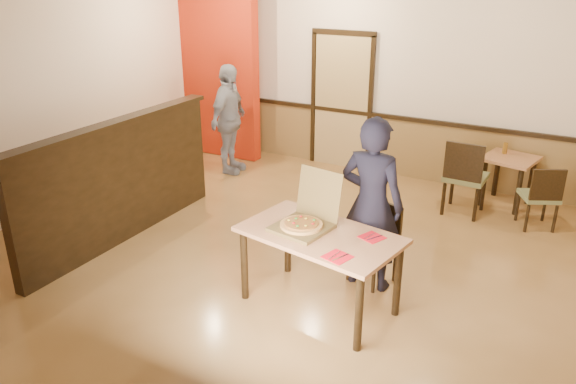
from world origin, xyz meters
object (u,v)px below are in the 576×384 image
at_px(diner, 371,204).
at_px(pizza_box, 305,221).
at_px(main_table, 320,244).
at_px(side_chair_right, 541,195).
at_px(condiment, 505,148).
at_px(diner_chair, 377,239).
at_px(side_table, 509,169).
at_px(passerby, 229,120).
at_px(side_chair_left, 465,175).

distance_m(diner, pizza_box, 0.73).
height_order(main_table, side_chair_right, side_chair_right).
bearing_deg(side_chair_right, condiment, -77.80).
relative_size(diner_chair, side_chair_right, 1.00).
distance_m(side_table, condiment, 0.29).
bearing_deg(pizza_box, main_table, -1.40).
bearing_deg(side_table, pizza_box, -111.31).
bearing_deg(side_table, diner_chair, -107.74).
distance_m(main_table, diner_chair, 0.84).
height_order(side_chair_right, side_table, side_chair_right).
height_order(pizza_box, condiment, pizza_box).
distance_m(diner_chair, condiment, 2.95).
distance_m(main_table, pizza_box, 0.25).
bearing_deg(side_chair_right, main_table, 33.82).
distance_m(side_table, pizza_box, 3.70).
xyz_separation_m(main_table, condiment, (1.06, 3.59, 0.08)).
bearing_deg(passerby, side_table, -87.87).
bearing_deg(diner_chair, side_chair_right, 76.76).
relative_size(diner, passerby, 1.05).
distance_m(diner, condiment, 3.08).
distance_m(side_chair_left, condiment, 0.85).
xyz_separation_m(side_table, diner, (-0.90, -2.85, 0.38)).
bearing_deg(passerby, main_table, -141.44).
bearing_deg(side_table, main_table, -108.52).
height_order(main_table, passerby, passerby).
xyz_separation_m(main_table, pizza_box, (-0.18, 0.03, 0.17)).
height_order(side_table, diner, diner).
bearing_deg(side_chair_left, main_table, 77.56).
height_order(side_chair_right, condiment, condiment).
bearing_deg(diner, diner_chair, -102.94).
bearing_deg(pizza_box, passerby, 144.14).
bearing_deg(pizza_box, side_table, 77.90).
distance_m(diner_chair, diner, 0.46).
bearing_deg(side_table, passerby, -170.03).
bearing_deg(diner, side_chair_right, -120.53).
xyz_separation_m(passerby, condiment, (3.95, 0.84, -0.09)).
height_order(side_chair_left, side_chair_right, side_chair_left).
distance_m(passerby, condiment, 4.04).
bearing_deg(diner, passerby, -33.10).
distance_m(side_chair_right, diner, 2.67).
bearing_deg(main_table, pizza_box, 179.26).
bearing_deg(pizza_box, diner, 62.37).
relative_size(pizza_box, condiment, 4.23).
height_order(side_chair_left, side_table, side_chair_left).
height_order(diner, condiment, diner).
distance_m(diner_chair, side_table, 2.85).
height_order(main_table, pizza_box, pizza_box).
distance_m(diner_chair, side_chair_left, 2.13).
xyz_separation_m(diner_chair, condiment, (0.76, 2.84, 0.31)).
bearing_deg(side_chair_left, pizza_box, 74.05).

